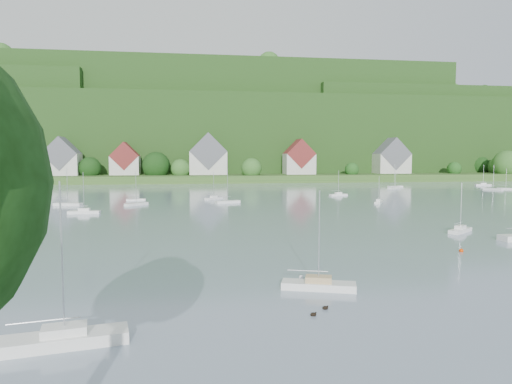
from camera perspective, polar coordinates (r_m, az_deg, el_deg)
The scene contains 15 objects.
far_shore_strip at distance 212.78m, azimuth -7.44°, elevation 1.89°, with size 600.00×60.00×3.00m, color #2C541F.
forested_ridge at distance 281.40m, azimuth -7.58°, elevation 6.86°, with size 620.00×181.22×69.89m.
village_building_0 at distance 206.30m, azimuth -22.90°, elevation 3.72°, with size 14.00×10.40×16.00m.
village_building_1 at distance 203.41m, azimuth -15.91°, elevation 3.68°, with size 12.00×9.36×14.00m.
village_building_2 at distance 200.70m, azimuth -5.99°, elevation 4.25°, with size 16.00×11.44×18.00m.
village_building_3 at distance 204.21m, azimuth 5.35°, elevation 4.03°, with size 13.00×10.40×15.50m.
village_building_4 at distance 222.76m, azimuth 16.46°, elevation 3.94°, with size 15.00×10.40×16.50m.
near_sailboat_0 at distance 29.79m, azimuth -22.65°, elevation -16.36°, with size 7.29×3.24×9.51m.
near_sailboat_2 at distance 38.72m, azimuth 7.77°, elevation -11.25°, with size 6.26×3.47×8.14m.
near_sailboat_3 at distance 72.30m, azimuth 24.01°, elevation -4.27°, with size 5.07×4.41×7.12m.
mooring_buoy_1 at distance 41.83m, azimuth 5.62°, elevation -10.66°, with size 0.44×0.44×0.44m, color silver.
mooring_buoy_2 at distance 57.92m, azimuth 24.11°, elevation -6.78°, with size 0.48×0.48×0.48m, color #F03D00.
mooring_buoy_3 at distance 63.02m, azimuth -25.37°, elevation -5.93°, with size 0.46×0.46×0.46m, color #F03D00.
duck_pair at distance 33.40m, azimuth 7.89°, elevation -14.43°, with size 1.66×1.48×0.32m.
far_sailboat_cluster at distance 130.95m, azimuth 4.60°, elevation -0.17°, with size 192.52×77.01×8.53m.
Camera 1 is at (-2.69, -12.56, 10.89)m, focal length 32.24 mm.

